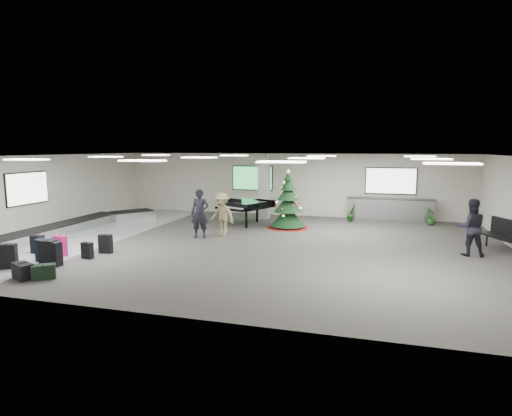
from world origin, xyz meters
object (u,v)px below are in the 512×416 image
(bench, at_px, (504,233))
(traveler_bench, at_px, (471,227))
(baggage_carousel, at_px, (70,228))
(potted_plant_right, at_px, (431,217))
(pink_suitcase, at_px, (61,246))
(christmas_tree, at_px, (288,208))
(traveler_a, at_px, (200,214))
(grand_piano, at_px, (245,205))
(traveler_b, at_px, (222,214))
(service_counter, at_px, (390,209))
(potted_plant_left, at_px, (351,214))

(bench, distance_m, traveler_bench, 1.67)
(baggage_carousel, xyz_separation_m, potted_plant_right, (14.63, 5.97, 0.14))
(pink_suitcase, relative_size, potted_plant_right, 0.98)
(bench, bearing_deg, baggage_carousel, 162.20)
(baggage_carousel, height_order, christmas_tree, christmas_tree)
(bench, relative_size, traveler_a, 0.93)
(pink_suitcase, bearing_deg, grand_piano, 81.46)
(traveler_b, bearing_deg, grand_piano, 105.49)
(service_counter, distance_m, traveler_bench, 6.78)
(service_counter, height_order, traveler_bench, traveler_bench)
(potted_plant_left, bearing_deg, pink_suitcase, -133.49)
(baggage_carousel, relative_size, traveler_b, 5.63)
(pink_suitcase, xyz_separation_m, traveler_bench, (12.81, 3.72, 0.59))
(bench, xyz_separation_m, traveler_b, (-10.15, -0.25, 0.25))
(baggage_carousel, xyz_separation_m, traveler_a, (5.62, 0.54, 0.75))
(grand_piano, bearing_deg, traveler_a, -80.24)
(traveler_bench, relative_size, potted_plant_left, 2.45)
(baggage_carousel, relative_size, pink_suitcase, 13.93)
(service_counter, relative_size, traveler_b, 2.35)
(grand_piano, height_order, potted_plant_right, grand_piano)
(pink_suitcase, xyz_separation_m, potted_plant_left, (8.69, 9.16, 0.04))
(service_counter, height_order, grand_piano, grand_piano)
(bench, bearing_deg, pink_suitcase, 175.94)
(baggage_carousel, relative_size, grand_piano, 3.61)
(bench, bearing_deg, grand_piano, 143.56)
(traveler_b, height_order, traveler_bench, traveler_bench)
(pink_suitcase, height_order, traveler_bench, traveler_bench)
(traveler_b, bearing_deg, traveler_bench, 13.11)
(grand_piano, distance_m, traveler_a, 3.43)
(traveler_b, bearing_deg, potted_plant_left, 62.44)
(service_counter, relative_size, pink_suitcase, 5.81)
(christmas_tree, bearing_deg, potted_plant_right, 21.74)
(potted_plant_right, bearing_deg, baggage_carousel, -157.81)
(pink_suitcase, relative_size, traveler_a, 0.36)
(pink_suitcase, distance_m, traveler_bench, 13.36)
(bench, height_order, potted_plant_left, bench)
(service_counter, height_order, bench, same)
(grand_piano, distance_m, potted_plant_right, 8.48)
(traveler_a, relative_size, traveler_b, 1.11)
(grand_piano, xyz_separation_m, traveler_bench, (8.77, -3.48, 0.03))
(traveler_b, relative_size, potted_plant_left, 2.26)
(service_counter, bearing_deg, traveler_a, -139.37)
(traveler_b, bearing_deg, baggage_carousel, -151.14)
(baggage_carousel, relative_size, christmas_tree, 3.73)
(grand_piano, bearing_deg, bench, 9.81)
(bench, bearing_deg, traveler_bench, -163.04)
(baggage_carousel, relative_size, potted_plant_right, 13.71)
(christmas_tree, xyz_separation_m, traveler_b, (-2.19, -2.34, -0.03))
(service_counter, relative_size, traveler_a, 2.11)
(service_counter, distance_m, bench, 6.42)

